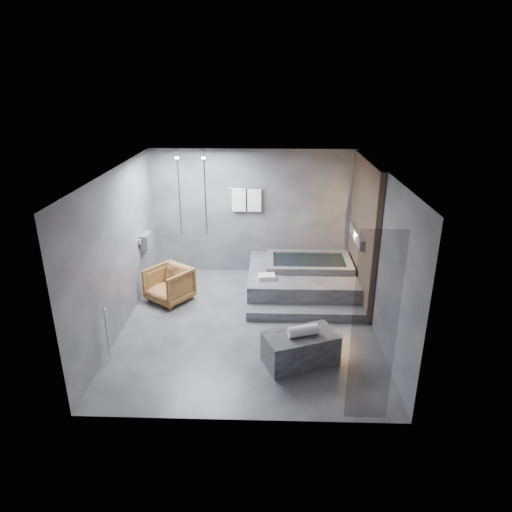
{
  "coord_description": "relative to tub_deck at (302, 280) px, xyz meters",
  "views": [
    {
      "loc": [
        0.38,
        -7.29,
        4.22
      ],
      "look_at": [
        0.13,
        0.3,
        1.22
      ],
      "focal_mm": 32.0,
      "sensor_mm": 36.0,
      "label": 1
    }
  ],
  "objects": [
    {
      "name": "rolled_towel",
      "position": [
        -0.15,
        -2.64,
        0.34
      ],
      "size": [
        0.5,
        0.3,
        0.17
      ],
      "primitive_type": "cylinder",
      "rotation": [
        0.0,
        1.57,
        0.3
      ],
      "color": "white",
      "rests_on": "concrete_bench"
    },
    {
      "name": "deck_towel",
      "position": [
        -0.73,
        -0.54,
        0.29
      ],
      "size": [
        0.37,
        0.29,
        0.09
      ],
      "primitive_type": "cube",
      "rotation": [
        0.0,
        0.0,
        0.15
      ],
      "color": "silver",
      "rests_on": "tub_deck"
    },
    {
      "name": "concrete_bench",
      "position": [
        -0.18,
        -2.61,
        0.0
      ],
      "size": [
        1.26,
        0.98,
        0.5
      ],
      "primitive_type": "cube",
      "rotation": [
        0.0,
        0.0,
        0.38
      ],
      "color": "#2D2D2F",
      "rests_on": "ground"
    },
    {
      "name": "room",
      "position": [
        -0.65,
        -1.21,
        1.48
      ],
      "size": [
        5.0,
        5.04,
        2.82
      ],
      "color": "#2E2E31",
      "rests_on": "ground"
    },
    {
      "name": "tub_step",
      "position": [
        0.0,
        -1.18,
        -0.16
      ],
      "size": [
        2.2,
        0.36,
        0.18
      ],
      "primitive_type": "cube",
      "color": "#343436",
      "rests_on": "ground"
    },
    {
      "name": "driftwood_chair",
      "position": [
        -2.68,
        -0.55,
        0.1
      ],
      "size": [
        1.07,
        1.07,
        0.71
      ],
      "primitive_type": "imported",
      "rotation": [
        0.0,
        0.0,
        -0.62
      ],
      "color": "#4E2E13",
      "rests_on": "ground"
    },
    {
      "name": "tub_deck",
      "position": [
        0.0,
        0.0,
        0.0
      ],
      "size": [
        2.2,
        2.0,
        0.5
      ],
      "primitive_type": "cube",
      "color": "#343436",
      "rests_on": "ground"
    }
  ]
}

